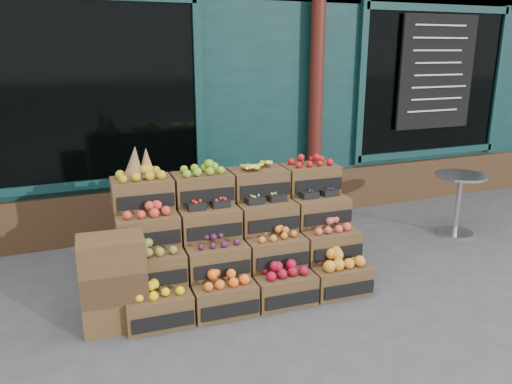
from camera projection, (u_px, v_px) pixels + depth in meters
name	position (u px, v px, depth m)	size (l,w,h in m)	color
ground	(304.00, 296.00, 4.68)	(60.00, 60.00, 0.00)	#464649
shop_facade	(169.00, 39.00, 8.56)	(12.00, 6.24, 4.80)	#0D2E2E
crate_display	(238.00, 244.00, 4.78)	(2.29, 1.20, 1.40)	brown
spare_crates	(114.00, 282.00, 4.07)	(0.55, 0.40, 0.79)	brown
bistro_table	(459.00, 197.00, 6.12)	(0.61, 0.61, 0.77)	silver
shopkeeper	(112.00, 150.00, 6.23)	(0.74, 0.48, 2.02)	#144727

